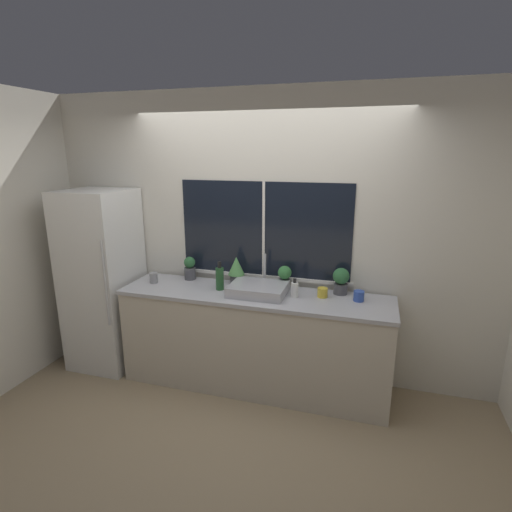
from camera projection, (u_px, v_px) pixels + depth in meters
The scene contains 16 objects.
ground_plane at pixel (245, 401), 3.54m from camera, with size 14.00×14.00×0.00m, color #937F60.
wall_back at pixel (265, 238), 3.79m from camera, with size 8.00×0.09×2.70m.
wall_left at pixel (121, 214), 5.18m from camera, with size 0.06×7.00×2.70m.
wall_right at pixel (497, 234), 3.98m from camera, with size 0.06×7.00×2.70m.
counter at pixel (254, 340), 3.69m from camera, with size 2.45×0.60×0.91m.
refrigerator at pixel (103, 280), 4.01m from camera, with size 0.62×0.65×1.79m.
sink at pixel (258, 289), 3.55m from camera, with size 0.50×0.44×0.32m.
potted_plant_far_left at pixel (190, 268), 3.94m from camera, with size 0.11×0.11×0.23m.
potted_plant_center_left at pixel (236, 269), 3.80m from camera, with size 0.16×0.16×0.27m.
potted_plant_center_right at pixel (285, 276), 3.67m from camera, with size 0.13×0.13×0.22m.
potted_plant_far_right at pixel (341, 280), 3.53m from camera, with size 0.15×0.15×0.24m.
soap_bottle at pixel (295, 289), 3.48m from camera, with size 0.06×0.06×0.17m.
bottle_tall at pixel (220, 278), 3.65m from camera, with size 0.07×0.07×0.27m.
mug_yellow at pixel (322, 292), 3.48m from camera, with size 0.09×0.09×0.08m.
mug_blue at pixel (359, 296), 3.38m from camera, with size 0.09×0.09×0.09m.
mug_grey at pixel (154, 278), 3.85m from camera, with size 0.08×0.08×0.10m.
Camera 1 is at (0.98, -2.93, 2.16)m, focal length 28.00 mm.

